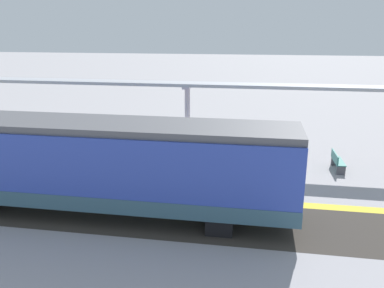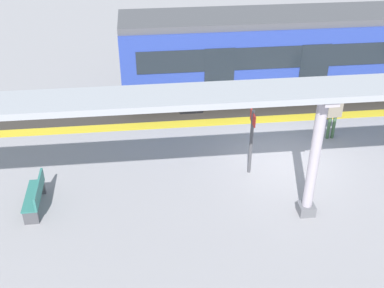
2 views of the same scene
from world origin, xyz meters
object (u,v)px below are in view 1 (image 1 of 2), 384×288
Objects in this scene: bench_mid_platform at (337,161)px; passenger_waiting_near_edge at (126,156)px; canopy_pillar_second at (187,121)px; platform_info_sign at (204,143)px; train_near_carriage at (96,166)px; bench_near_end at (42,145)px.

bench_mid_platform is 10.07m from passenger_waiting_near_edge.
canopy_pillar_second is 2.51m from platform_info_sign.
platform_info_sign is 1.24× the size of passenger_waiting_near_edge.
train_near_carriage is 6.52× the size of platform_info_sign.
canopy_pillar_second reaches higher than bench_mid_platform.
passenger_waiting_near_edge reaches higher than bench_near_end.
train_near_carriage is 3.51m from passenger_waiting_near_edge.
passenger_waiting_near_edge is (-2.81, 9.65, 0.66)m from bench_mid_platform.
canopy_pillar_second is at bearing -15.57° from train_near_carriage.
train_near_carriage is at bearing -178.59° from passenger_waiting_near_edge.
canopy_pillar_second reaches higher than passenger_waiting_near_edge.
canopy_pillar_second is at bearing -28.63° from passenger_waiting_near_edge.
platform_info_sign is (5.18, -3.20, -0.51)m from train_near_carriage.
bench_mid_platform is (-0.11, -15.45, 0.00)m from bench_near_end.
bench_mid_platform is (-1.09, -7.52, -1.46)m from canopy_pillar_second.
bench_mid_platform is at bearing -98.21° from canopy_pillar_second.
canopy_pillar_second is 4.51m from passenger_waiting_near_edge.
canopy_pillar_second reaches higher than platform_info_sign.
train_near_carriage is 9.53× the size of bench_near_end.
bench_near_end is at bearing 97.03° from canopy_pillar_second.
bench_near_end and bench_mid_platform have the same top height.
passenger_waiting_near_edge is (3.43, 0.08, -0.73)m from train_near_carriage.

